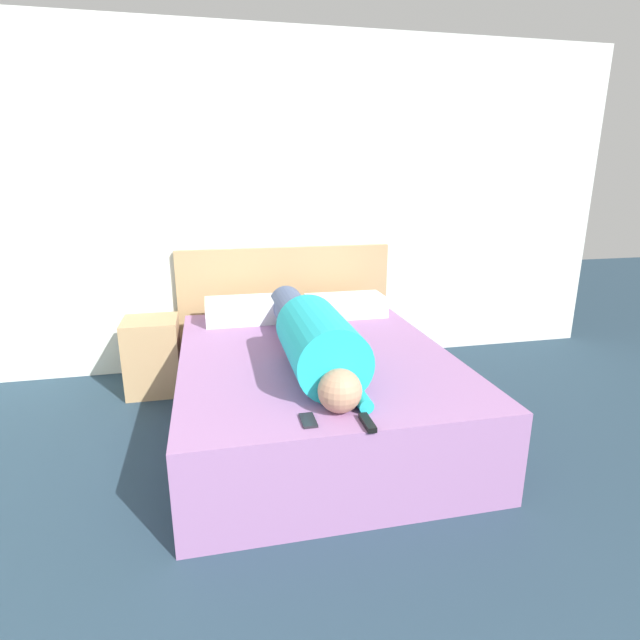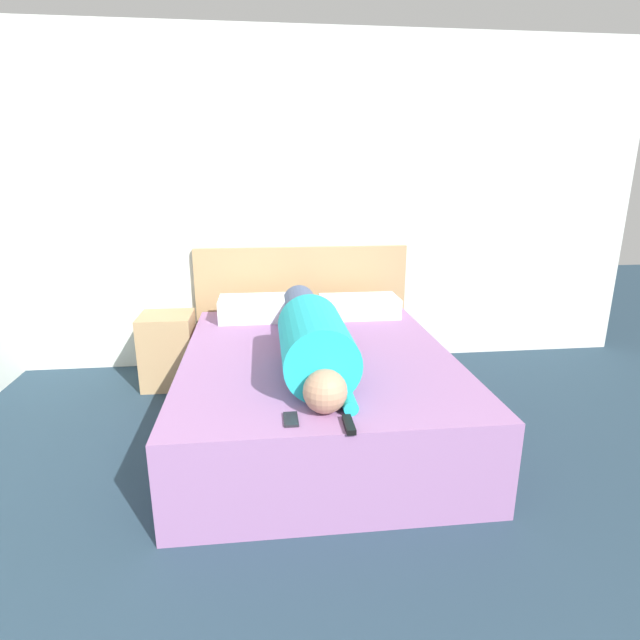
% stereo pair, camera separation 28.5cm
% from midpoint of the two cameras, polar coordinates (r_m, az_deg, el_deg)
% --- Properties ---
extents(wall_back, '(5.71, 0.06, 2.60)m').
position_cam_midpoint_polar(wall_back, '(4.10, -0.60, 12.84)').
color(wall_back, silver).
rests_on(wall_back, ground_plane).
extents(bed, '(1.62, 2.04, 0.50)m').
position_cam_midpoint_polar(bed, '(3.16, 2.28, -7.97)').
color(bed, '#936699').
rests_on(bed, ground_plane).
extents(headboard, '(1.74, 0.04, 0.98)m').
position_cam_midpoint_polar(headboard, '(4.16, -0.09, 1.60)').
color(headboard, tan).
rests_on(headboard, ground_plane).
extents(nightstand, '(0.38, 0.37, 0.55)m').
position_cam_midpoint_polar(nightstand, '(3.89, -14.96, -3.37)').
color(nightstand, tan).
rests_on(nightstand, ground_plane).
extents(person_lying, '(0.37, 1.72, 0.37)m').
position_cam_midpoint_polar(person_lying, '(2.86, 1.88, -1.85)').
color(person_lying, tan).
rests_on(person_lying, bed).
extents(pillow_near_headboard, '(0.62, 0.31, 0.17)m').
position_cam_midpoint_polar(pillow_near_headboard, '(3.75, -4.59, 1.33)').
color(pillow_near_headboard, white).
rests_on(pillow_near_headboard, bed).
extents(pillow_second, '(0.59, 0.31, 0.15)m').
position_cam_midpoint_polar(pillow_second, '(3.85, 6.61, 1.53)').
color(pillow_second, white).
rests_on(pillow_second, bed).
extents(tv_remote, '(0.04, 0.15, 0.02)m').
position_cam_midpoint_polar(tv_remote, '(2.21, 7.09, -11.87)').
color(tv_remote, black).
rests_on(tv_remote, bed).
extents(cell_phone, '(0.06, 0.13, 0.01)m').
position_cam_midpoint_polar(cell_phone, '(2.25, 0.33, -11.38)').
color(cell_phone, black).
rests_on(cell_phone, bed).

